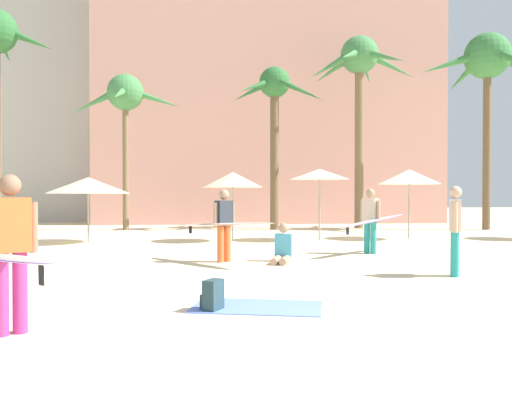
# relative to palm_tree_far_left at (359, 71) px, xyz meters

# --- Properties ---
(ground) EXTENTS (120.00, 120.00, 0.00)m
(ground) POSITION_rel_palm_tree_far_left_xyz_m (-5.90, -18.84, -7.52)
(ground) COLOR beige
(hotel_pink) EXTENTS (19.50, 10.88, 19.20)m
(hotel_pink) POSITION_rel_palm_tree_far_left_xyz_m (-3.51, 9.16, 2.08)
(hotel_pink) COLOR #DB9989
(hotel_pink) RESTS_ON ground
(hotel_tower_gray) EXTENTS (13.54, 11.70, 23.25)m
(hotel_tower_gray) POSITION_rel_palm_tree_far_left_xyz_m (-15.45, 13.18, 4.11)
(hotel_tower_gray) COLOR #BCB7AD
(hotel_tower_gray) RESTS_ON ground
(palm_tree_far_left) EXTENTS (5.36, 5.11, 9.17)m
(palm_tree_far_left) POSITION_rel_palm_tree_far_left_xyz_m (0.00, 0.00, 0.00)
(palm_tree_far_left) COLOR brown
(palm_tree_far_left) RESTS_ON ground
(palm_tree_left) EXTENTS (4.20, 4.46, 7.43)m
(palm_tree_left) POSITION_rel_palm_tree_far_left_xyz_m (-4.18, -0.71, -1.60)
(palm_tree_left) COLOR brown
(palm_tree_left) RESTS_ON ground
(palm_tree_center) EXTENTS (4.83, 4.95, 7.01)m
(palm_tree_center) POSITION_rel_palm_tree_far_left_xyz_m (-10.91, -0.36, -1.62)
(palm_tree_center) COLOR brown
(palm_tree_center) RESTS_ON ground
(palm_tree_far_right) EXTENTS (6.70, 6.63, 8.94)m
(palm_tree_far_right) POSITION_rel_palm_tree_far_left_xyz_m (5.43, -1.84, -0.02)
(palm_tree_far_right) COLOR brown
(palm_tree_far_right) RESTS_ON ground
(cafe_umbrella_0) EXTENTS (2.73, 2.73, 2.16)m
(cafe_umbrella_0) POSITION_rel_palm_tree_far_left_xyz_m (-11.27, -6.86, -5.63)
(cafe_umbrella_0) COLOR gray
(cafe_umbrella_0) RESTS_ON ground
(cafe_umbrella_2) EXTENTS (2.22, 2.22, 2.49)m
(cafe_umbrella_2) POSITION_rel_palm_tree_far_left_xyz_m (-0.16, -6.54, -5.29)
(cafe_umbrella_2) COLOR gray
(cafe_umbrella_2) RESTS_ON ground
(cafe_umbrella_3) EXTENTS (2.04, 2.04, 2.36)m
(cafe_umbrella_3) POSITION_rel_palm_tree_far_left_xyz_m (-6.50, -6.81, -5.43)
(cafe_umbrella_3) COLOR gray
(cafe_umbrella_3) RESTS_ON ground
(cafe_umbrella_5) EXTENTS (2.05, 2.05, 2.48)m
(cafe_umbrella_5) POSITION_rel_palm_tree_far_left_xyz_m (-3.49, -6.77, -5.22)
(cafe_umbrella_5) COLOR gray
(cafe_umbrella_5) RESTS_ON ground
(beach_towel) EXTENTS (1.99, 1.45, 0.01)m
(beach_towel) POSITION_rel_palm_tree_far_left_xyz_m (-6.88, -17.66, -7.51)
(beach_towel) COLOR #6684E0
(beach_towel) RESTS_ON ground
(backpack) EXTENTS (0.34, 0.35, 0.42)m
(backpack) POSITION_rel_palm_tree_far_left_xyz_m (-7.50, -17.81, -7.31)
(backpack) COLOR #273F45
(backpack) RESTS_ON ground
(person_mid_center) EXTENTS (2.27, 2.64, 1.70)m
(person_mid_center) POSITION_rel_palm_tree_far_left_xyz_m (-7.08, -12.62, -6.60)
(person_mid_center) COLOR orange
(person_mid_center) RESTS_ON ground
(person_mid_right) EXTENTS (2.54, 2.19, 1.74)m
(person_mid_right) POSITION_rel_palm_tree_far_left_xyz_m (-3.10, -11.23, -6.58)
(person_mid_right) COLOR teal
(person_mid_right) RESTS_ON ground
(person_mid_left) EXTENTS (2.00, 2.62, 1.79)m
(person_mid_left) POSITION_rel_palm_tree_far_left_xyz_m (-9.78, -18.94, -6.57)
(person_mid_left) COLOR #B7337F
(person_mid_left) RESTS_ON ground
(person_far_left) EXTENTS (0.65, 1.04, 0.91)m
(person_far_left) POSITION_rel_palm_tree_far_left_xyz_m (-5.73, -12.67, -7.21)
(person_far_left) COLOR tan
(person_far_left) RESTS_ON ground
(person_far_right) EXTENTS (0.38, 0.58, 1.74)m
(person_far_right) POSITION_rel_palm_tree_far_left_xyz_m (-2.77, -15.21, -6.56)
(person_far_right) COLOR teal
(person_far_right) RESTS_ON ground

